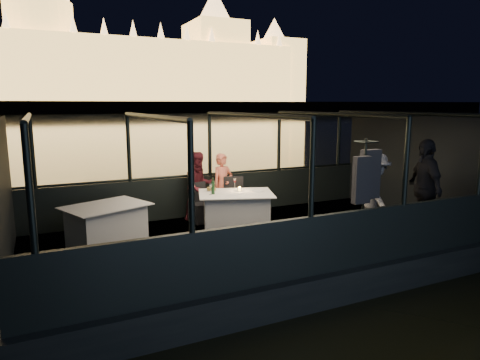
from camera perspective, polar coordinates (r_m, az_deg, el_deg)
name	(u,v)px	position (r m, az deg, el deg)	size (l,w,h in m)	color
river_water	(58,121)	(87.09, -23.13, 7.30)	(500.00, 500.00, 0.00)	black
boat_hull	(249,263)	(8.34, 1.19, -10.98)	(8.60, 4.40, 1.00)	black
boat_deck	(249,239)	(8.18, 1.21, -7.84)	(8.00, 4.00, 0.04)	black
gunwale_port	(210,195)	(9.83, -3.98, -1.97)	(8.00, 0.08, 0.90)	black
gunwale_starboard	(310,246)	(6.40, 9.31, -8.72)	(8.00, 0.08, 0.90)	black
cabin_glass_port	(210,145)	(9.66, -4.06, 4.72)	(8.00, 0.02, 1.40)	#99B2B2
cabin_glass_starboard	(312,169)	(6.13, 9.61, 1.51)	(8.00, 0.02, 1.40)	#99B2B2
cabin_roof_glass	(249,115)	(7.79, 1.27, 8.62)	(8.00, 4.00, 0.02)	#99B2B2
end_wall_fore	(4,198)	(7.12, -29.00, -2.12)	(0.02, 4.00, 2.30)	black
end_wall_aft	(409,165)	(10.31, 21.58, 1.85)	(0.02, 4.00, 2.30)	black
canopy_ribs	(249,178)	(7.90, 1.24, 0.25)	(8.00, 4.00, 2.30)	black
embankment	(45,109)	(217.01, -24.61, 8.65)	(400.00, 140.00, 6.00)	#423D33
parliament_building	(40,33)	(183.85, -25.08, 17.30)	(220.00, 32.00, 60.00)	#F2D18C
dining_table_central	(236,212)	(8.55, -0.55, -4.23)	(1.45, 1.05, 0.77)	white
dining_table_aft	(107,224)	(8.02, -17.33, -5.66)	(1.38, 1.00, 0.74)	silver
chair_port_left	(200,202)	(9.15, -5.31, -2.90)	(0.39, 0.39, 0.83)	black
chair_port_right	(237,200)	(9.28, -0.37, -2.67)	(0.43, 0.43, 0.93)	black
coat_stand	(363,203)	(7.32, 16.09, -2.93)	(0.54, 0.43, 1.96)	black
person_woman_coral	(223,184)	(9.46, -2.30, -0.58)	(0.52, 0.34, 1.43)	#DA6A4F
person_man_maroon	(199,186)	(9.31, -5.43, -0.79)	(0.71, 0.56, 1.49)	#45131B
passenger_stripe	(374,192)	(8.53, 17.44, -1.53)	(1.05, 0.59, 1.62)	silver
passenger_dark	(424,192)	(8.88, 23.31, -1.44)	(1.10, 0.46, 1.87)	black
wine_bottle	(213,187)	(8.35, -3.63, -0.87)	(0.07, 0.07, 0.32)	#123317
bread_basket	(211,189)	(8.66, -3.85, -1.22)	(0.18, 0.18, 0.07)	olive
amber_candle	(239,189)	(8.68, -0.07, -1.17)	(0.05, 0.05, 0.08)	gold
plate_near	(257,191)	(8.63, 2.32, -1.46)	(0.26, 0.26, 0.02)	white
plate_far	(212,191)	(8.68, -3.79, -1.41)	(0.22, 0.22, 0.01)	silver
wine_glass_white	(211,190)	(8.30, -3.92, -1.32)	(0.07, 0.07, 0.21)	white
wine_glass_red	(235,184)	(8.89, -0.71, -0.54)	(0.07, 0.07, 0.20)	white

